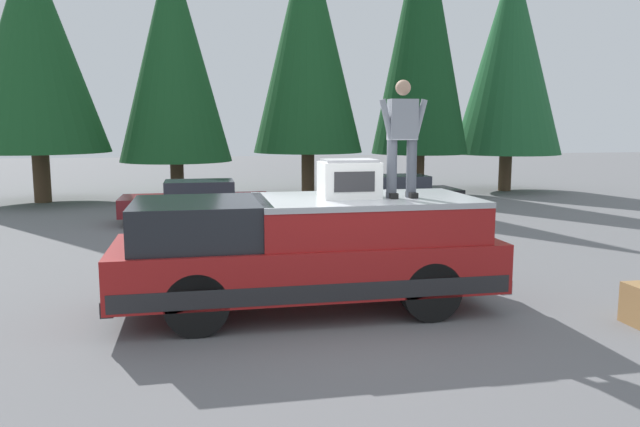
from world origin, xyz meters
name	(u,v)px	position (x,y,z in m)	size (l,w,h in m)	color
ground_plane	(333,315)	(0.00, 0.00, 0.00)	(90.00, 90.00, 0.00)	slate
pickup_truck	(307,251)	(0.38, 0.31, 0.87)	(2.01, 5.54, 1.65)	maroon
compressor_unit	(349,179)	(0.38, -0.32, 1.93)	(0.65, 0.84, 0.56)	white
person_on_truck_bed	(402,136)	(0.21, -1.06, 2.55)	(0.29, 0.72, 1.69)	#4C515B
parked_car_black	(393,194)	(9.74, -4.05, 0.58)	(1.64, 4.10, 1.16)	black
parked_car_maroon	(197,201)	(9.09, 1.90, 0.58)	(1.64, 4.10, 1.16)	maroon
conifer_far_left	(510,55)	(14.98, -10.58, 5.47)	(4.28, 4.28, 9.45)	#4C3826
conifer_left	(422,30)	(14.38, -6.60, 6.25)	(3.69, 3.69, 10.92)	#4C3826
conifer_center_left	(308,40)	(15.02, -2.33, 5.85)	(4.16, 4.16, 10.08)	#4C3826
conifer_center_right	(173,54)	(14.74, 2.60, 5.19)	(4.02, 4.02, 9.03)	#4C3826
conifer_right	(33,46)	(14.60, 7.21, 5.35)	(4.79, 4.79, 8.97)	#4C3826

